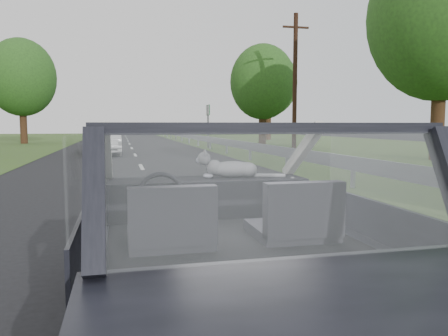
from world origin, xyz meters
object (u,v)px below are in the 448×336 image
cat (233,168)px  highway_sign (208,127)px  other_car (104,139)px  subject_car (225,229)px  utility_pole (295,83)px

cat → highway_sign: highway_sign is taller
other_car → highway_sign: highway_sign is taller
subject_car → cat: subject_car is taller
other_car → highway_sign: 7.66m
highway_sign → utility_pole: bearing=-41.5°
cat → other_car: other_car is taller
cat → utility_pole: utility_pole is taller
highway_sign → subject_car: bearing=-100.6°
highway_sign → utility_pole: 6.02m
other_car → utility_pole: bearing=3.8°
subject_car → other_car: 18.80m
cat → highway_sign: size_ratio=0.20×
subject_car → other_car: subject_car is taller
subject_car → utility_pole: size_ratio=0.54×
cat → utility_pole: 21.08m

